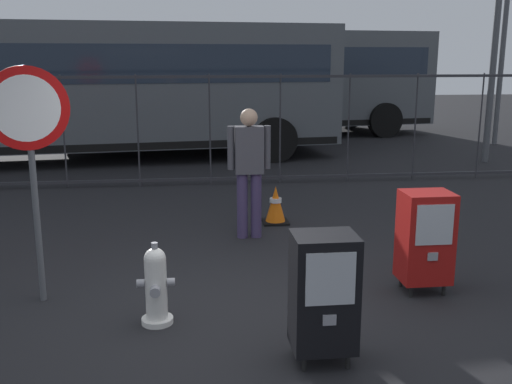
{
  "coord_description": "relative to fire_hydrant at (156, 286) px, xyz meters",
  "views": [
    {
      "loc": [
        -0.41,
        -4.88,
        2.31
      ],
      "look_at": [
        0.3,
        1.2,
        0.9
      ],
      "focal_mm": 41.53,
      "sensor_mm": 36.0,
      "label": 1
    }
  ],
  "objects": [
    {
      "name": "stop_sign",
      "position": [
        -1.12,
        0.63,
        1.25
      ],
      "size": [
        0.71,
        0.31,
        2.23
      ],
      "color": "#4C4F54",
      "rests_on": "ground_plane"
    },
    {
      "name": "newspaper_box_primary",
      "position": [
        1.3,
        -0.82,
        0.22
      ],
      "size": [
        0.48,
        0.42,
        1.02
      ],
      "color": "black",
      "rests_on": "ground_plane"
    },
    {
      "name": "fence_barrier",
      "position": [
        0.72,
        5.78,
        0.67
      ],
      "size": [
        18.03,
        0.04,
        2.0
      ],
      "color": "#2D2D33",
      "rests_on": "ground_plane"
    },
    {
      "name": "traffic_cone",
      "position": [
        1.52,
        3.07,
        -0.09
      ],
      "size": [
        0.36,
        0.36,
        0.53
      ],
      "color": "black",
      "rests_on": "ground_plane"
    },
    {
      "name": "ground_plane",
      "position": [
        0.72,
        -0.04,
        -0.35
      ],
      "size": [
        60.0,
        60.0,
        0.0
      ],
      "primitive_type": "plane",
      "color": "black"
    },
    {
      "name": "bus_near",
      "position": [
        -1.57,
        8.78,
        1.36
      ],
      "size": [
        10.71,
        3.69,
        3.0
      ],
      "rotation": [
        0.0,
        0.0,
        0.11
      ],
      "color": "#4C5156",
      "rests_on": "ground_plane"
    },
    {
      "name": "pedestrian",
      "position": [
        1.08,
        2.45,
        0.6
      ],
      "size": [
        0.55,
        0.22,
        1.67
      ],
      "color": "#382D51",
      "rests_on": "ground_plane"
    },
    {
      "name": "newspaper_box_secondary",
      "position": [
        2.61,
        0.43,
        0.22
      ],
      "size": [
        0.48,
        0.42,
        1.02
      ],
      "color": "black",
      "rests_on": "ground_plane"
    },
    {
      "name": "fire_hydrant",
      "position": [
        0.0,
        0.0,
        0.0
      ],
      "size": [
        0.33,
        0.32,
        0.75
      ],
      "color": "silver",
      "rests_on": "ground_plane"
    },
    {
      "name": "bus_far",
      "position": [
        2.19,
        12.41,
        1.36
      ],
      "size": [
        10.74,
        3.89,
        3.0
      ],
      "rotation": [
        0.0,
        0.0,
        0.14
      ],
      "color": "#4C5156",
      "rests_on": "ground_plane"
    }
  ]
}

